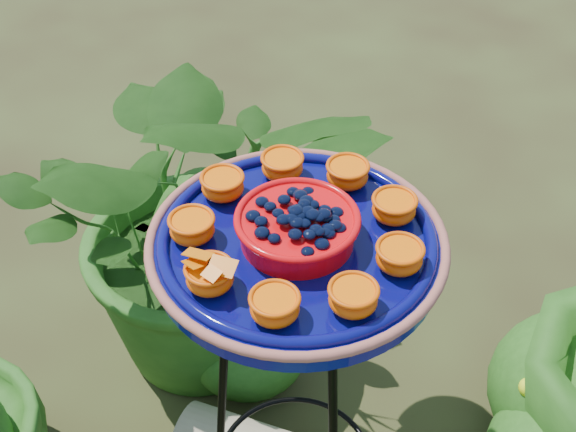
# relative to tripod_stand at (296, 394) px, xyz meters

# --- Properties ---
(tripod_stand) EXTENTS (0.31, 0.33, 0.82)m
(tripod_stand) POSITION_rel_tripod_stand_xyz_m (0.00, 0.00, 0.00)
(tripod_stand) COLOR black
(tripod_stand) RESTS_ON ground
(feeder_dish) EXTENTS (0.43, 0.43, 0.10)m
(feeder_dish) POSITION_rel_tripod_stand_xyz_m (-0.00, -0.00, 0.36)
(feeder_dish) COLOR #070958
(feeder_dish) RESTS_ON tripod_stand
(shrub_back_left) EXTENTS (1.04, 1.02, 0.87)m
(shrub_back_left) POSITION_rel_tripod_stand_xyz_m (-0.48, 0.34, -0.06)
(shrub_back_left) COLOR #204D14
(shrub_back_left) RESTS_ON ground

